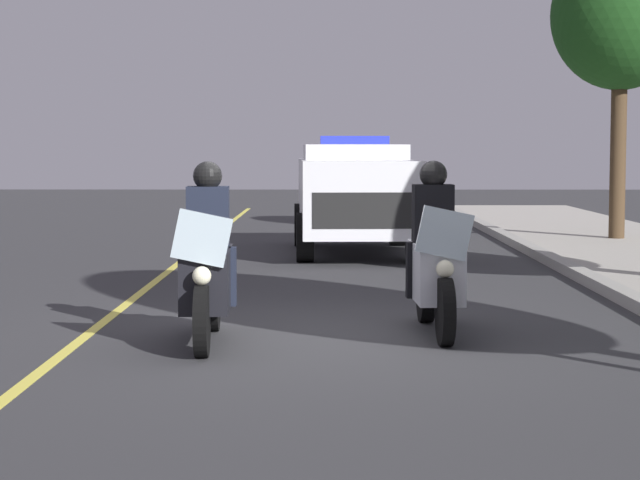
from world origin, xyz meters
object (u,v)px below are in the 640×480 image
(police_motorcycle_lead_left, at_px, (207,270))
(police_motorcycle_lead_right, at_px, (435,263))
(tree_far_back, at_px, (621,17))
(police_suv, at_px, (355,192))

(police_motorcycle_lead_left, relative_size, police_motorcycle_lead_right, 1.00)
(police_motorcycle_lead_left, distance_m, tree_far_back, 13.91)
(police_suv, bearing_deg, tree_far_back, 112.80)
(police_motorcycle_lead_left, bearing_deg, police_suv, 170.26)
(police_motorcycle_lead_right, height_order, tree_far_back, tree_far_back)
(tree_far_back, bearing_deg, police_motorcycle_lead_right, -22.42)
(police_motorcycle_lead_right, bearing_deg, tree_far_back, 157.58)
(police_motorcycle_lead_left, bearing_deg, tree_far_back, 149.83)
(police_suv, xyz_separation_m, tree_far_back, (-2.15, 5.12, 3.27))
(police_motorcycle_lead_left, height_order, tree_far_back, tree_far_back)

